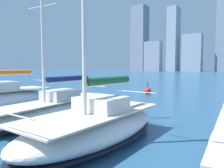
% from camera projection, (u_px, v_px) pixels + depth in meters
% --- Properties ---
extents(sailboat_forest, '(3.02, 7.18, 9.21)m').
position_uv_depth(sailboat_forest, '(95.00, 125.00, 8.39)').
color(sailboat_forest, white).
rests_on(sailboat_forest, ground).
extents(sailboat_navy, '(3.07, 9.41, 9.26)m').
position_uv_depth(sailboat_navy, '(55.00, 108.00, 12.14)').
color(sailboat_navy, silver).
rests_on(sailboat_navy, ground).
extents(channel_buoy, '(0.70, 0.70, 1.40)m').
position_uv_depth(channel_buoy, '(148.00, 91.00, 23.31)').
color(channel_buoy, red).
rests_on(channel_buoy, ground).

